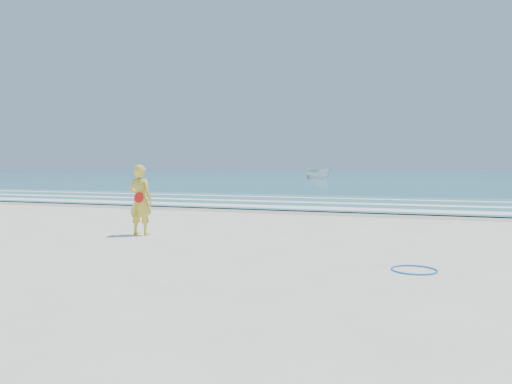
% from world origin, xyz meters
% --- Properties ---
extents(ground, '(400.00, 400.00, 0.00)m').
position_xyz_m(ground, '(0.00, 0.00, 0.00)').
color(ground, silver).
rests_on(ground, ground).
extents(wet_sand, '(400.00, 2.40, 0.00)m').
position_xyz_m(wet_sand, '(0.00, 9.00, 0.00)').
color(wet_sand, '#B2A893').
rests_on(wet_sand, ground).
extents(ocean, '(400.00, 190.00, 0.04)m').
position_xyz_m(ocean, '(0.00, 105.00, 0.02)').
color(ocean, '#19727F').
rests_on(ocean, ground).
extents(shallow, '(400.00, 10.00, 0.01)m').
position_xyz_m(shallow, '(0.00, 14.00, 0.04)').
color(shallow, '#59B7AD').
rests_on(shallow, ocean).
extents(foam_near, '(400.00, 1.40, 0.01)m').
position_xyz_m(foam_near, '(0.00, 10.30, 0.05)').
color(foam_near, white).
rests_on(foam_near, shallow).
extents(foam_mid, '(400.00, 0.90, 0.01)m').
position_xyz_m(foam_mid, '(0.00, 13.20, 0.05)').
color(foam_mid, white).
rests_on(foam_mid, shallow).
extents(foam_far, '(400.00, 0.60, 0.01)m').
position_xyz_m(foam_far, '(0.00, 16.50, 0.05)').
color(foam_far, white).
rests_on(foam_far, shallow).
extents(hoop, '(0.83, 0.83, 0.03)m').
position_xyz_m(hoop, '(4.62, -0.72, 0.01)').
color(hoop, blue).
rests_on(hoop, ground).
extents(boat, '(4.43, 2.97, 1.60)m').
position_xyz_m(boat, '(-10.40, 56.36, 0.84)').
color(boat, silver).
rests_on(boat, ocean).
extents(woman, '(0.66, 0.45, 1.78)m').
position_xyz_m(woman, '(-2.08, 1.38, 0.89)').
color(woman, gold).
rests_on(woman, ground).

